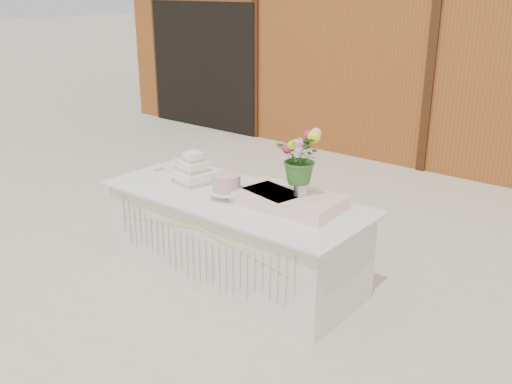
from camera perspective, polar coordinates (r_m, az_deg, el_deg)
ground at (r=5.19m, az=-2.11°, el=-8.37°), size 80.00×80.00×0.00m
barn at (r=9.93m, az=21.80°, el=14.10°), size 12.60×4.60×3.30m
cake_table at (r=5.02m, az=-2.20°, el=-4.50°), size 2.40×1.00×0.77m
wedding_cake at (r=5.22m, az=-6.24°, el=2.02°), size 0.37×0.37×0.28m
pink_cake_stand at (r=4.76m, az=-2.97°, el=0.64°), size 0.30×0.30×0.22m
satin_runner at (r=4.64m, az=3.29°, el=-0.76°), size 0.88×0.53×0.11m
flower_vase at (r=4.56m, az=4.51°, el=0.57°), size 0.11×0.11×0.15m
bouquet at (r=4.47m, az=4.61°, el=4.02°), size 0.42×0.38×0.42m
loose_flowers at (r=5.64m, az=-9.06°, el=2.33°), size 0.18×0.34×0.02m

